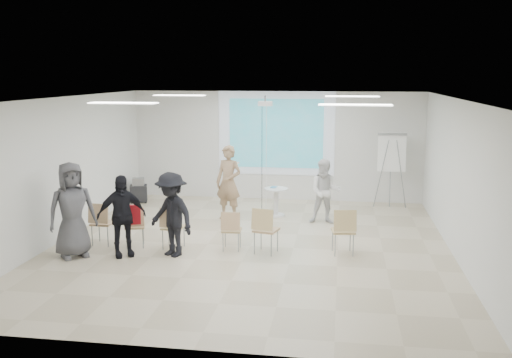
# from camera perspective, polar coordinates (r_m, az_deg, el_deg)

# --- Properties ---
(floor) EXTENTS (8.00, 9.00, 0.10)m
(floor) POSITION_cam_1_polar(r_m,az_deg,el_deg) (11.76, -0.59, -6.95)
(floor) COLOR beige
(floor) RESTS_ON ground
(ceiling) EXTENTS (8.00, 9.00, 0.10)m
(ceiling) POSITION_cam_1_polar(r_m,az_deg,el_deg) (11.22, -0.62, 8.33)
(ceiling) COLOR white
(ceiling) RESTS_ON wall_back
(wall_back) EXTENTS (8.00, 0.10, 3.00)m
(wall_back) POSITION_cam_1_polar(r_m,az_deg,el_deg) (15.84, 2.04, 3.34)
(wall_back) COLOR silver
(wall_back) RESTS_ON floor
(wall_left) EXTENTS (0.10, 9.00, 3.00)m
(wall_left) POSITION_cam_1_polar(r_m,az_deg,el_deg) (12.67, -18.99, 0.96)
(wall_left) COLOR silver
(wall_left) RESTS_ON floor
(wall_right) EXTENTS (0.10, 9.00, 3.00)m
(wall_right) POSITION_cam_1_polar(r_m,az_deg,el_deg) (11.46, 19.80, -0.05)
(wall_right) COLOR silver
(wall_right) RESTS_ON floor
(projection_halo) EXTENTS (3.20, 0.01, 2.30)m
(projection_halo) POSITION_cam_1_polar(r_m,az_deg,el_deg) (15.74, 2.02, 4.58)
(projection_halo) COLOR silver
(projection_halo) RESTS_ON wall_back
(projection_image) EXTENTS (2.60, 0.01, 1.90)m
(projection_image) POSITION_cam_1_polar(r_m,az_deg,el_deg) (15.73, 2.01, 4.57)
(projection_image) COLOR teal
(projection_image) RESTS_ON wall_back
(pedestal_table) EXTENTS (0.68, 0.68, 0.72)m
(pedestal_table) POSITION_cam_1_polar(r_m,az_deg,el_deg) (14.05, 2.01, -2.13)
(pedestal_table) COLOR white
(pedestal_table) RESTS_ON floor
(player_left) EXTENTS (0.86, 0.71, 2.04)m
(player_left) POSITION_cam_1_polar(r_m,az_deg,el_deg) (13.65, -2.77, 0.13)
(player_left) COLOR tan
(player_left) RESTS_ON floor
(player_right) EXTENTS (0.82, 0.66, 1.68)m
(player_right) POSITION_cam_1_polar(r_m,az_deg,el_deg) (13.40, 6.94, -0.91)
(player_right) COLOR white
(player_right) RESTS_ON floor
(controller_left) EXTENTS (0.07, 0.11, 0.04)m
(controller_left) POSITION_cam_1_polar(r_m,az_deg,el_deg) (13.81, -1.84, 1.62)
(controller_left) COLOR white
(controller_left) RESTS_ON player_left
(controller_right) EXTENTS (0.04, 0.13, 0.04)m
(controller_right) POSITION_cam_1_polar(r_m,az_deg,el_deg) (13.60, 6.24, 0.54)
(controller_right) COLOR silver
(controller_right) RESTS_ON player_right
(chair_far_left) EXTENTS (0.43, 0.46, 0.90)m
(chair_far_left) POSITION_cam_1_polar(r_m,az_deg,el_deg) (12.07, -15.23, -3.99)
(chair_far_left) COLOR tan
(chair_far_left) RESTS_ON floor
(chair_left_mid) EXTENTS (0.51, 0.53, 0.85)m
(chair_left_mid) POSITION_cam_1_polar(r_m,az_deg,el_deg) (11.77, -12.05, -4.37)
(chair_left_mid) COLOR tan
(chair_left_mid) RESTS_ON floor
(chair_left_inner) EXTENTS (0.44, 0.47, 0.87)m
(chair_left_inner) POSITION_cam_1_polar(r_m,az_deg,el_deg) (11.51, -8.42, -4.52)
(chair_left_inner) COLOR #CFB678
(chair_left_inner) RESTS_ON floor
(chair_center) EXTENTS (0.40, 0.43, 0.81)m
(chair_center) POSITION_cam_1_polar(r_m,az_deg,el_deg) (11.32, -2.50, -4.86)
(chair_center) COLOR tan
(chair_center) RESTS_ON floor
(chair_right_inner) EXTENTS (0.53, 0.56, 0.93)m
(chair_right_inner) POSITION_cam_1_polar(r_m,az_deg,el_deg) (11.09, 0.87, -4.80)
(chair_right_inner) COLOR tan
(chair_right_inner) RESTS_ON floor
(chair_right_far) EXTENTS (0.50, 0.53, 0.92)m
(chair_right_far) POSITION_cam_1_polar(r_m,az_deg,el_deg) (11.16, 8.78, -4.84)
(chair_right_far) COLOR tan
(chair_right_far) RESTS_ON floor
(red_jacket) EXTENTS (0.41, 0.21, 0.39)m
(red_jacket) POSITION_cam_1_polar(r_m,az_deg,el_deg) (11.59, -12.46, -3.51)
(red_jacket) COLOR #AA151D
(red_jacket) RESTS_ON chair_left_mid
(laptop) EXTENTS (0.34, 0.26, 0.03)m
(laptop) POSITION_cam_1_polar(r_m,az_deg,el_deg) (11.61, -8.25, -4.63)
(laptop) COLOR black
(laptop) RESTS_ON chair_left_inner
(audience_left) EXTENTS (1.24, 1.11, 1.83)m
(audience_left) POSITION_cam_1_polar(r_m,az_deg,el_deg) (11.19, -13.33, -3.03)
(audience_left) COLOR black
(audience_left) RESTS_ON floor
(audience_mid) EXTENTS (1.37, 1.18, 1.86)m
(audience_mid) POSITION_cam_1_polar(r_m,az_deg,el_deg) (11.02, -8.46, -2.98)
(audience_mid) COLOR black
(audience_mid) RESTS_ON floor
(audience_outer) EXTENTS (1.20, 1.16, 2.06)m
(audience_outer) POSITION_cam_1_polar(r_m,az_deg,el_deg) (11.38, -17.95, -2.43)
(audience_outer) COLOR #545358
(audience_outer) RESTS_ON floor
(flipchart_easel) EXTENTS (0.85, 0.64, 1.97)m
(flipchart_easel) POSITION_cam_1_polar(r_m,az_deg,el_deg) (15.16, 13.42, 2.54)
(flipchart_easel) COLOR gray
(flipchart_easel) RESTS_ON floor
(av_cart) EXTENTS (0.54, 0.48, 0.67)m
(av_cart) POSITION_cam_1_polar(r_m,az_deg,el_deg) (15.88, -11.66, -1.20)
(av_cart) COLOR black
(av_cart) RESTS_ON floor
(ceiling_projector) EXTENTS (0.30, 0.25, 3.00)m
(ceiling_projector) POSITION_cam_1_polar(r_m,az_deg,el_deg) (12.70, 0.92, 6.95)
(ceiling_projector) COLOR white
(ceiling_projector) RESTS_ON ceiling
(fluor_panel_nw) EXTENTS (1.20, 0.30, 0.02)m
(fluor_panel_nw) POSITION_cam_1_polar(r_m,az_deg,el_deg) (13.62, -7.66, 8.29)
(fluor_panel_nw) COLOR white
(fluor_panel_nw) RESTS_ON ceiling
(fluor_panel_ne) EXTENTS (1.20, 0.30, 0.02)m
(fluor_panel_ne) POSITION_cam_1_polar(r_m,az_deg,el_deg) (13.08, 9.59, 8.15)
(fluor_panel_ne) COLOR white
(fluor_panel_ne) RESTS_ON ceiling
(fluor_panel_sw) EXTENTS (1.20, 0.30, 0.02)m
(fluor_panel_sw) POSITION_cam_1_polar(r_m,az_deg,el_deg) (10.31, -13.14, 7.41)
(fluor_panel_sw) COLOR white
(fluor_panel_sw) RESTS_ON ceiling
(fluor_panel_se) EXTENTS (1.20, 0.30, 0.02)m
(fluor_panel_se) POSITION_cam_1_polar(r_m,az_deg,el_deg) (9.58, 9.89, 7.31)
(fluor_panel_se) COLOR white
(fluor_panel_se) RESTS_ON ceiling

